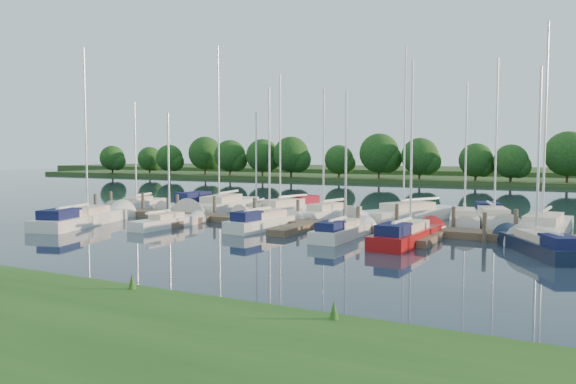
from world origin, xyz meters
The scene contains 22 objects.
ground centered at (0.00, 0.00, 0.00)m, with size 260.00×260.00×0.00m, color #1A2134.
dock centered at (0.00, 7.31, 0.20)m, with size 40.00×6.00×0.40m.
mooring_pilings centered at (0.00, 8.43, 0.60)m, with size 38.24×2.84×2.00m.
far_shore centered at (0.00, 75.00, 0.30)m, with size 180.00×30.00×0.60m, color #244018.
distant_hill centered at (0.00, 100.00, 0.70)m, with size 220.00×40.00×1.40m, color #3A5625.
treeline centered at (1.26, 62.03, 3.99)m, with size 146.10×9.07×8.31m.
sailboat_n_0 centered at (-18.58, 11.99, 0.27)m, with size 3.13×7.49×9.46m.
motorboat centered at (-13.37, 12.73, 0.38)m, with size 2.20×6.48×1.91m.
sailboat_n_2 centered at (-11.19, 13.78, 0.28)m, with size 4.14×11.17×13.94m.
sailboat_n_3 centered at (-6.61, 12.05, 0.27)m, with size 2.88×6.33×8.14m.
sailboat_n_4 centered at (-4.78, 13.07, 0.34)m, with size 3.84×8.63×11.07m.
sailboat_n_5 centered at (-0.93, 12.11, 0.28)m, with size 2.93×7.61×9.77m.
sailboat_n_6 centered at (4.35, 14.34, 0.28)m, with size 6.29×9.60×12.71m.
sailboat_n_7 centered at (8.55, 13.30, 0.28)m, with size 2.93×7.62×9.71m.
sailboat_n_8 centered at (10.10, 15.11, 0.32)m, with size 4.22×9.04×11.40m.
sailboat_n_9 centered at (13.42, 10.65, 0.28)m, with size 2.96×9.97×12.59m.
sailboat_s_0 centered at (-13.93, 1.87, 0.33)m, with size 4.31×9.65×12.14m.
sailboat_s_1 centered at (-8.14, 3.38, 0.27)m, with size 1.66×5.87×7.61m.
sailboat_s_2 centered at (-2.22, 5.76, 0.33)m, with size 2.35×7.17×9.28m.
sailboat_s_3 centered at (3.52, 4.52, 0.32)m, with size 1.58×6.56×8.52m.
sailboat_s_4 centered at (7.23, 4.45, 0.33)m, with size 2.23×7.82×10.03m.
sailboat_s_5 centered at (13.66, 4.29, 0.32)m, with size 4.52×6.87×9.20m.
Camera 1 is at (15.37, -24.59, 4.78)m, focal length 35.00 mm.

